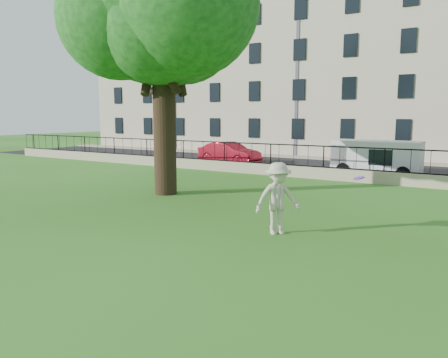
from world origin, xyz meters
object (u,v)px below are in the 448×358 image
Objects in this scene: man at (278,199)px; red_sedan at (229,153)px; frisbee at (359,178)px; white_van at (376,158)px.

red_sedan is at bearing 78.34° from man.
man is 0.45× the size of red_sedan.
man is 17.45m from red_sedan.
man is 2.29m from frisbee.
white_van is at bearing 101.06° from frisbee.
man is at bearing -137.26° from red_sedan.
frisbee is (2.16, 0.07, 0.73)m from man.
man is 13.54m from white_van.
frisbee is at bearing -131.74° from red_sedan.
frisbee is 0.06× the size of white_van.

